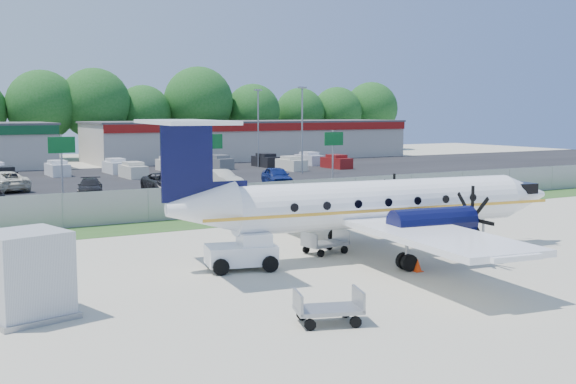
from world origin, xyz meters
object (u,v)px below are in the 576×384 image
baggage_cart_near (325,243)px  service_container (26,278)px  aircraft (371,204)px  baggage_cart_far (328,308)px  pushback_tug (244,252)px

baggage_cart_near → service_container: bearing=-163.7°
baggage_cart_near → service_container: (-13.96, -4.09, 0.82)m
aircraft → baggage_cart_near: (-1.52, 1.48, -1.91)m
aircraft → service_container: 15.73m
aircraft → baggage_cart_near: bearing=135.7°
aircraft → baggage_cart_far: 11.09m
aircraft → pushback_tug: (-6.27, 0.38, -1.67)m
baggage_cart_far → service_container: (-8.01, 5.36, 0.81)m
baggage_cart_near → baggage_cart_far: (-5.95, -9.45, 0.01)m
aircraft → pushback_tug: aircraft is taller
baggage_cart_near → aircraft: bearing=-44.3°
aircraft → baggage_cart_far: (-7.47, -7.97, -1.90)m
aircraft → service_container: bearing=-170.4°
pushback_tug → service_container: bearing=-162.0°
aircraft → baggage_cart_far: size_ratio=8.74×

